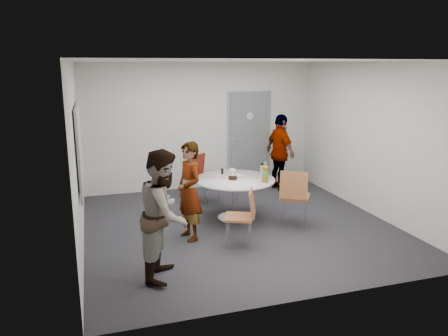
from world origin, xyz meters
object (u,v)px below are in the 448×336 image
object	(u,v)px
chair_far	(202,174)
whiteboard	(80,147)
door	(249,139)
person_main	(189,191)
chair_near_right	(294,192)
person_left	(164,214)
chair_near_left	(245,212)
person_right	(280,152)
table	(237,184)

from	to	relation	value
chair_far	whiteboard	bearing A→B (deg)	-7.88
door	person_main	world-z (taller)	door
chair_near_right	person_left	xyz separation A→B (m)	(-2.32, -1.07, 0.22)
whiteboard	chair_near_left	distance (m)	2.65
person_right	chair_near_right	bearing A→B (deg)	152.93
whiteboard	chair_near_right	world-z (taller)	whiteboard
person_main	person_right	xyz separation A→B (m)	(2.48, 2.13, 0.05)
table	person_right	size ratio (longest dim) A/B	0.85
person_main	chair_near_left	bearing A→B (deg)	40.77
table	person_left	distance (m)	2.34
person_right	chair_far	bearing A→B (deg)	93.90
door	person_main	size ratio (longest dim) A/B	1.39
person_left	chair_far	bearing A→B (deg)	-1.22
table	chair_near_left	distance (m)	1.18
door	whiteboard	world-z (taller)	door
chair_near_left	door	bearing A→B (deg)	2.93
whiteboard	person_right	xyz separation A→B (m)	(4.03, 1.62, -0.63)
table	person_right	distance (m)	2.12
door	chair_near_left	distance (m)	3.58
whiteboard	person_left	world-z (taller)	whiteboard
whiteboard	table	size ratio (longest dim) A/B	1.37
door	person_right	size ratio (longest dim) A/B	1.30
chair_near_right	chair_far	world-z (taller)	chair_near_right
door	table	size ratio (longest dim) A/B	1.53
chair_near_left	person_right	bearing A→B (deg)	-9.42
chair_near_left	person_left	world-z (taller)	person_left
chair_near_left	table	bearing A→B (deg)	11.25
table	chair_near_right	bearing A→B (deg)	-41.04
whiteboard	person_main	bearing A→B (deg)	-18.25
chair_near_left	chair_near_right	world-z (taller)	chair_near_right
table	whiteboard	bearing A→B (deg)	-177.16
person_right	chair_near_left	bearing A→B (deg)	137.74
chair_near_left	person_main	xyz separation A→B (m)	(-0.72, 0.51, 0.24)
table	chair_far	bearing A→B (deg)	107.65
chair_near_right	chair_near_left	bearing A→B (deg)	-122.68
chair_near_right	chair_far	xyz separation A→B (m)	(-1.12, 1.76, -0.02)
door	table	distance (m)	2.42
chair_near_left	person_left	bearing A→B (deg)	139.26
chair_far	table	bearing A→B (deg)	70.72
door	chair_near_left	bearing A→B (deg)	-111.40
door	person_left	xyz separation A→B (m)	(-2.58, -3.90, -0.20)
door	table	bearing A→B (deg)	-115.47
door	chair_near_left	size ratio (longest dim) A/B	2.47
person_main	whiteboard	bearing A→B (deg)	-122.38
table	person_main	bearing A→B (deg)	-147.14
person_main	person_right	bearing A→B (deg)	116.52
whiteboard	chair_far	size ratio (longest dim) A/B	1.99
chair_near_left	person_right	size ratio (longest dim) A/B	0.53
chair_near_left	chair_near_right	bearing A→B (deg)	-41.15
chair_far	chair_near_right	bearing A→B (deg)	85.47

